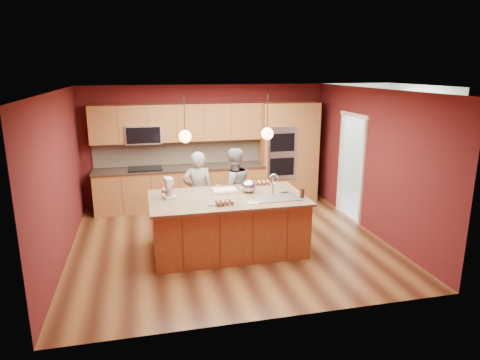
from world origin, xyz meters
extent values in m
plane|color=#462414|center=(0.00, 0.00, 0.00)|extent=(5.50, 5.50, 0.00)
plane|color=white|center=(0.00, 0.00, 2.70)|extent=(5.50, 5.50, 0.00)
plane|color=#551719|center=(0.00, 2.50, 1.35)|extent=(5.50, 0.00, 5.50)
plane|color=#551719|center=(0.00, -2.50, 1.35)|extent=(5.50, 0.00, 5.50)
plane|color=#551719|center=(-2.75, 0.00, 1.35)|extent=(0.00, 5.00, 5.00)
plane|color=#551719|center=(2.75, 0.00, 1.35)|extent=(0.00, 5.00, 5.00)
cube|color=brown|center=(-0.65, 2.20, 0.45)|extent=(3.70, 0.60, 0.90)
cube|color=#2E261D|center=(-0.65, 2.19, 0.92)|extent=(3.74, 0.64, 0.04)
cube|color=#C4B494|center=(-0.65, 2.48, 1.22)|extent=(3.70, 0.03, 0.56)
cube|color=brown|center=(-0.65, 2.32, 1.90)|extent=(3.70, 0.36, 0.80)
cube|color=black|center=(-1.40, 2.18, 0.94)|extent=(0.72, 0.52, 0.03)
cube|color=#ACAEB5|center=(-1.40, 2.30, 1.68)|extent=(0.76, 0.40, 0.40)
cube|color=brown|center=(1.60, 2.20, 1.15)|extent=(0.80, 0.60, 2.30)
cube|color=#ACAEB5|center=(1.60, 1.90, 1.20)|extent=(0.66, 0.04, 1.20)
cube|color=brown|center=(2.25, 2.20, 1.15)|extent=(0.50, 0.60, 2.30)
plane|color=#BBBBB4|center=(3.65, 1.20, 0.00)|extent=(2.60, 2.60, 0.00)
plane|color=silver|center=(4.55, 1.20, 1.35)|extent=(0.00, 2.70, 2.70)
cube|color=silver|center=(4.35, 1.20, 1.95)|extent=(0.35, 2.40, 0.75)
cylinder|color=black|center=(-0.77, -0.30, 2.35)|extent=(0.01, 0.01, 0.70)
sphere|color=#E58B51|center=(-0.77, -0.30, 2.00)|extent=(0.20, 0.20, 0.20)
cylinder|color=black|center=(0.59, -0.30, 2.35)|extent=(0.01, 0.01, 0.70)
sphere|color=#E58B51|center=(0.59, -0.30, 2.00)|extent=(0.20, 0.20, 0.20)
cube|color=brown|center=(-0.09, -0.30, 0.46)|extent=(2.50, 1.36, 0.92)
cube|color=tan|center=(-0.09, -0.30, 0.94)|extent=(2.60, 1.46, 0.04)
cube|color=#ACAEB5|center=(0.69, -0.56, 0.88)|extent=(0.75, 0.44, 0.18)
imported|color=black|center=(-0.46, 0.68, 0.78)|extent=(0.58, 0.39, 1.56)
imported|color=slate|center=(0.22, 0.68, 0.80)|extent=(0.87, 0.73, 1.60)
cube|color=silver|center=(-1.05, -0.17, 0.98)|extent=(0.23, 0.27, 0.05)
cube|color=silver|center=(-1.05, -0.07, 1.13)|extent=(0.10, 0.09, 0.24)
cube|color=silver|center=(-1.05, -0.15, 1.26)|extent=(0.17, 0.26, 0.09)
cylinder|color=#B2B4B9|center=(-1.05, -0.21, 1.05)|extent=(0.14, 0.14, 0.13)
cube|color=white|center=(-0.08, 0.01, 0.97)|extent=(0.46, 0.34, 0.03)
cube|color=white|center=(-0.08, 0.01, 0.99)|extent=(0.40, 0.28, 0.02)
cube|color=#ACAEB5|center=(-0.26, -0.64, 0.97)|extent=(0.45, 0.37, 0.02)
ellipsoid|color=#B2B4B9|center=(0.32, -0.12, 1.07)|extent=(0.27, 0.27, 0.23)
cylinder|color=silver|center=(0.25, -0.74, 0.97)|extent=(0.17, 0.17, 0.01)
cylinder|color=#38210E|center=(1.11, -0.62, 1.04)|extent=(0.08, 0.08, 0.16)
cube|color=black|center=(0.93, -0.28, 0.96)|extent=(0.13, 0.08, 0.01)
cube|color=silver|center=(4.20, 0.89, 0.54)|extent=(0.74, 0.76, 1.08)
cube|color=silver|center=(4.20, 1.54, 0.50)|extent=(0.76, 0.77, 1.01)
camera|label=1|loc=(-1.45, -7.03, 3.05)|focal=32.00mm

